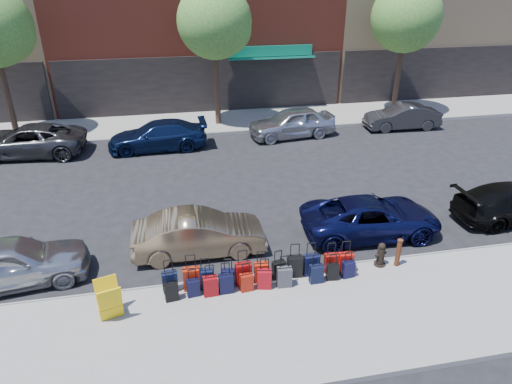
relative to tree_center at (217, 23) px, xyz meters
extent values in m
plane|color=black|center=(-0.64, -9.50, -5.41)|extent=(120.00, 120.00, 0.00)
cube|color=gray|center=(-0.64, -16.00, -5.34)|extent=(60.00, 4.00, 0.15)
cube|color=gray|center=(-0.64, 0.50, -5.34)|extent=(60.00, 4.00, 0.15)
cube|color=gray|center=(-0.64, -13.98, -5.34)|extent=(60.00, 0.08, 0.15)
cube|color=gray|center=(-0.64, -1.52, -5.34)|extent=(60.00, 0.08, 0.15)
cube|color=black|center=(-0.64, 2.45, -3.71)|extent=(16.66, 0.15, 3.40)
cube|color=#0A6149|center=(3.36, 2.10, -2.21)|extent=(5.00, 0.91, 0.27)
cube|color=#0A6149|center=(3.36, 2.40, -1.86)|extent=(5.00, 0.10, 0.60)
cube|color=black|center=(15.36, 2.45, -3.71)|extent=(14.70, 0.15, 3.40)
cylinder|color=black|center=(-10.64, 0.00, -2.86)|extent=(0.30, 0.30, 4.80)
sphere|color=#2F7025|center=(-10.04, 0.00, -0.27)|extent=(2.58, 2.58, 2.58)
cylinder|color=black|center=(-0.14, 0.00, -2.86)|extent=(0.30, 0.30, 4.80)
sphere|color=#2F7025|center=(-0.14, 0.00, 0.11)|extent=(3.80, 3.80, 3.80)
sphere|color=#2F7025|center=(0.46, 0.00, -0.27)|extent=(2.58, 2.58, 2.58)
cylinder|color=black|center=(10.36, 0.00, -2.86)|extent=(0.30, 0.30, 4.80)
sphere|color=#2F7025|center=(10.36, 0.00, 0.11)|extent=(3.80, 3.80, 3.80)
sphere|color=#2F7025|center=(10.96, 0.00, -0.27)|extent=(2.58, 2.58, 2.58)
cube|color=black|center=(-3.17, -14.25, -4.96)|extent=(0.42, 0.26, 0.61)
cylinder|color=black|center=(-3.17, -14.25, -4.30)|extent=(0.23, 0.05, 0.03)
cube|color=maroon|center=(-2.58, -14.28, -4.93)|extent=(0.46, 0.27, 0.67)
cylinder|color=black|center=(-2.58, -14.28, -4.20)|extent=(0.25, 0.05, 0.03)
cube|color=black|center=(-2.21, -14.32, -4.96)|extent=(0.42, 0.26, 0.60)
cylinder|color=black|center=(-2.21, -14.32, -4.32)|extent=(0.22, 0.05, 0.03)
cube|color=black|center=(-1.59, -14.35, -5.00)|extent=(0.39, 0.26, 0.53)
cylinder|color=black|center=(-1.59, -14.35, -4.42)|extent=(0.20, 0.07, 0.03)
cube|color=maroon|center=(-1.16, -14.33, -4.93)|extent=(0.46, 0.28, 0.66)
cylinder|color=black|center=(-1.16, -14.33, -4.22)|extent=(0.25, 0.05, 0.03)
cube|color=#A71C0A|center=(-0.65, -14.33, -4.96)|extent=(0.42, 0.25, 0.60)
cylinder|color=black|center=(-0.65, -14.33, -4.31)|extent=(0.23, 0.05, 0.03)
cube|color=black|center=(-0.15, -14.27, -4.99)|extent=(0.40, 0.27, 0.55)
cylinder|color=black|center=(-0.15, -14.27, -4.39)|extent=(0.21, 0.07, 0.03)
cube|color=black|center=(0.32, -14.27, -4.94)|extent=(0.45, 0.28, 0.65)
cylinder|color=black|center=(0.32, -14.27, -4.23)|extent=(0.24, 0.05, 0.03)
cube|color=black|center=(0.80, -14.28, -4.94)|extent=(0.43, 0.25, 0.64)
cylinder|color=black|center=(0.80, -14.28, -4.25)|extent=(0.24, 0.04, 0.03)
cube|color=maroon|center=(1.41, -14.26, -4.97)|extent=(0.39, 0.22, 0.59)
cylinder|color=black|center=(1.41, -14.26, -4.33)|extent=(0.22, 0.03, 0.03)
cube|color=#A50F0A|center=(1.81, -14.35, -4.95)|extent=(0.42, 0.24, 0.62)
cylinder|color=black|center=(1.81, -14.35, -4.28)|extent=(0.23, 0.04, 0.03)
cube|color=black|center=(-3.14, -14.64, -5.00)|extent=(0.38, 0.24, 0.52)
cylinder|color=black|center=(-3.14, -14.64, -4.43)|extent=(0.20, 0.05, 0.03)
cube|color=black|center=(-2.57, -14.57, -5.01)|extent=(0.36, 0.23, 0.50)
cylinder|color=black|center=(-2.57, -14.57, -4.46)|extent=(0.19, 0.05, 0.03)
cube|color=maroon|center=(-2.11, -14.63, -4.98)|extent=(0.40, 0.24, 0.57)
cylinder|color=black|center=(-2.11, -14.63, -4.35)|extent=(0.22, 0.04, 0.03)
cube|color=black|center=(-1.68, -14.60, -4.98)|extent=(0.39, 0.24, 0.57)
cylinder|color=black|center=(-1.68, -14.60, -4.36)|extent=(0.22, 0.04, 0.03)
cube|color=#9F190A|center=(-1.13, -14.63, -5.00)|extent=(0.37, 0.24, 0.52)
cylinder|color=black|center=(-1.13, -14.63, -4.44)|extent=(0.20, 0.06, 0.03)
cube|color=maroon|center=(-0.63, -14.61, -4.98)|extent=(0.42, 0.29, 0.57)
cylinder|color=black|center=(-0.63, -14.61, -4.36)|extent=(0.22, 0.07, 0.03)
cube|color=#3A3A3F|center=(-0.08, -14.65, -4.97)|extent=(0.42, 0.26, 0.59)
cylinder|color=black|center=(-0.08, -14.65, -4.32)|extent=(0.23, 0.05, 0.03)
cube|color=black|center=(0.84, -14.65, -4.99)|extent=(0.37, 0.22, 0.55)
cylinder|color=black|center=(0.84, -14.65, -4.39)|extent=(0.21, 0.03, 0.03)
cube|color=black|center=(1.33, -14.61, -5.02)|extent=(0.35, 0.23, 0.49)
cylinder|color=black|center=(1.33, -14.61, -4.48)|extent=(0.19, 0.05, 0.03)
cube|color=black|center=(1.80, -14.59, -5.01)|extent=(0.36, 0.24, 0.51)
cylinder|color=black|center=(1.80, -14.59, -4.46)|extent=(0.19, 0.05, 0.03)
cylinder|color=black|center=(2.94, -14.24, -5.23)|extent=(0.34, 0.34, 0.06)
cylinder|color=black|center=(2.94, -14.24, -4.94)|extent=(0.23, 0.23, 0.53)
sphere|color=black|center=(2.94, -14.24, -4.61)|extent=(0.21, 0.21, 0.21)
cylinder|color=black|center=(2.94, -14.24, -4.89)|extent=(0.39, 0.21, 0.09)
cylinder|color=#38190C|center=(3.43, -14.35, -4.83)|extent=(0.14, 0.14, 0.86)
cylinder|color=#38190C|center=(3.43, -14.35, -4.40)|extent=(0.16, 0.16, 0.04)
cube|color=yellow|center=(-4.61, -15.16, -4.74)|extent=(0.62, 0.40, 1.02)
cube|color=yellow|center=(-4.71, -14.80, -4.74)|extent=(0.62, 0.40, 1.02)
cube|color=yellow|center=(-4.66, -14.98, -4.90)|extent=(0.65, 0.51, 0.02)
imported|color=#ACAEB3|center=(-7.49, -12.86, -4.71)|extent=(4.32, 2.18, 1.41)
imported|color=tan|center=(-2.21, -12.32, -4.74)|extent=(4.09, 1.44, 1.35)
imported|color=#0D103B|center=(3.47, -12.32, -4.77)|extent=(4.67, 2.29, 1.28)
imported|color=#37373A|center=(-9.42, -2.61, -4.69)|extent=(5.36, 2.84, 1.44)
imported|color=#0D1A3C|center=(-3.44, -2.98, -4.73)|extent=(4.75, 2.00, 1.37)
imported|color=silver|center=(3.40, -2.52, -4.65)|extent=(4.67, 2.35, 1.53)
imported|color=#343436|center=(9.63, -2.43, -4.75)|extent=(4.09, 1.57, 1.33)
camera|label=1|loc=(-2.79, -24.43, 2.75)|focal=32.00mm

